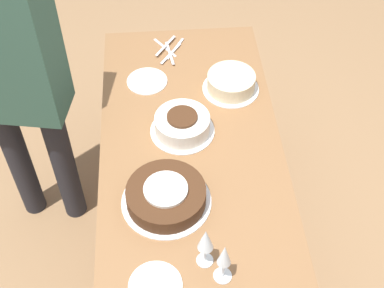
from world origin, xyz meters
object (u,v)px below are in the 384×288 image
(wine_glass_far, at_px, (206,241))
(person_cutting, at_px, (12,75))
(cake_center_white, at_px, (182,124))
(wine_glass_near, at_px, (224,257))
(cake_front_chocolate, at_px, (166,196))
(cake_back_decorated, at_px, (231,83))

(wine_glass_far, relative_size, person_cutting, 0.12)
(cake_center_white, distance_m, wine_glass_near, 0.67)
(cake_front_chocolate, distance_m, wine_glass_far, 0.29)
(cake_front_chocolate, distance_m, cake_back_decorated, 0.66)
(cake_center_white, bearing_deg, cake_front_chocolate, -13.26)
(cake_back_decorated, bearing_deg, wine_glass_near, -8.93)
(cake_center_white, bearing_deg, cake_back_decorated, 135.79)
(wine_glass_far, bearing_deg, wine_glass_near, 40.81)
(person_cutting, bearing_deg, wine_glass_far, -37.39)
(cake_back_decorated, bearing_deg, person_cutting, -86.63)
(cake_back_decorated, distance_m, wine_glass_far, 0.86)
(cake_back_decorated, relative_size, person_cutting, 0.16)
(cake_back_decorated, height_order, wine_glass_near, wine_glass_near)
(cake_center_white, bearing_deg, person_cutting, -105.31)
(cake_back_decorated, height_order, person_cutting, person_cutting)
(cake_front_chocolate, xyz_separation_m, person_cutting, (-0.53, -0.59, 0.15))
(wine_glass_far, bearing_deg, cake_front_chocolate, -154.96)
(cake_center_white, xyz_separation_m, person_cutting, (-0.18, -0.67, 0.15))
(cake_front_chocolate, xyz_separation_m, wine_glass_far, (0.25, 0.12, 0.09))
(cake_front_chocolate, height_order, wine_glass_near, wine_glass_near)
(cake_center_white, bearing_deg, wine_glass_far, 3.39)
(cake_center_white, height_order, person_cutting, person_cutting)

